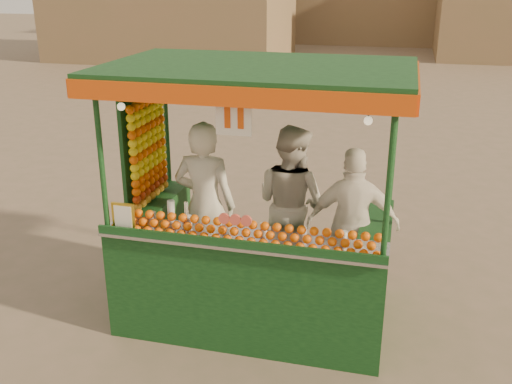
% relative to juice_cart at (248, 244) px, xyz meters
% --- Properties ---
extents(ground, '(90.00, 90.00, 0.00)m').
position_rel_juice_cart_xyz_m(ground, '(0.21, -0.04, -0.91)').
color(ground, '#695D4B').
rests_on(ground, ground).
extents(juice_cart, '(3.08, 1.99, 2.79)m').
position_rel_juice_cart_xyz_m(juice_cart, '(0.00, 0.00, 0.00)').
color(juice_cart, black).
rests_on(juice_cart, ground).
extents(vendor_left, '(0.69, 0.46, 1.87)m').
position_rel_juice_cart_xyz_m(vendor_left, '(-0.51, 0.10, 0.36)').
color(vendor_left, silver).
rests_on(vendor_left, ground).
extents(vendor_middle, '(1.08, 1.00, 1.79)m').
position_rel_juice_cart_xyz_m(vendor_middle, '(0.36, 0.50, 0.31)').
color(vendor_middle, beige).
rests_on(vendor_middle, ground).
extents(vendor_right, '(1.02, 0.54, 1.66)m').
position_rel_juice_cart_xyz_m(vendor_right, '(1.09, 0.21, 0.25)').
color(vendor_right, white).
rests_on(vendor_right, ground).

